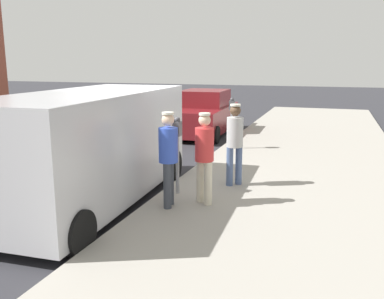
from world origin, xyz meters
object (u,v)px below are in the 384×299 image
object	(u,v)px
pedestrian_in_blue	(168,153)
pedestrian_in_red	(204,153)
parked_van	(89,145)
parking_meter_near	(177,142)
pedestrian_in_gray	(235,139)
parked_sedan_ahead	(203,114)
parking_meter_far	(232,114)

from	to	relation	value
pedestrian_in_blue	pedestrian_in_red	xyz separation A→B (m)	(0.55, 0.36, -0.02)
pedestrian_in_blue	parked_van	distance (m)	1.62
parking_meter_near	pedestrian_in_red	size ratio (longest dim) A/B	0.91
parking_meter_near	pedestrian_in_gray	xyz separation A→B (m)	(0.93, 0.90, -0.05)
pedestrian_in_red	parked_sedan_ahead	distance (m)	8.34
parking_meter_far	pedestrian_in_blue	world-z (taller)	pedestrian_in_blue
parked_sedan_ahead	pedestrian_in_gray	bearing A→B (deg)	-67.76
parked_van	parked_sedan_ahead	world-z (taller)	parked_van
parking_meter_far	pedestrian_in_red	size ratio (longest dim) A/B	0.91
pedestrian_in_gray	pedestrian_in_red	distance (m)	1.34
parking_meter_far	pedestrian_in_gray	bearing A→B (deg)	-75.78
parking_meter_far	parked_sedan_ahead	distance (m)	3.49
parking_meter_far	pedestrian_in_red	distance (m)	5.03
parking_meter_far	pedestrian_in_blue	size ratio (longest dim) A/B	0.89
pedestrian_in_red	parking_meter_far	bearing A→B (deg)	97.70
parked_van	parked_sedan_ahead	size ratio (longest dim) A/B	1.18
pedestrian_in_blue	pedestrian_in_gray	bearing A→B (deg)	64.33
parking_meter_near	pedestrian_in_red	world-z (taller)	pedestrian_in_red
pedestrian_in_gray	pedestrian_in_red	xyz separation A→B (m)	(-0.26, -1.32, -0.03)
pedestrian_in_blue	parked_sedan_ahead	bearing A→B (deg)	102.92
parking_meter_near	pedestrian_in_gray	bearing A→B (deg)	44.17
parking_meter_far	pedestrian_in_red	bearing A→B (deg)	-82.30
pedestrian_in_gray	parked_sedan_ahead	world-z (taller)	pedestrian_in_gray
parking_meter_near	pedestrian_in_red	bearing A→B (deg)	-31.55
pedestrian_in_gray	parked_sedan_ahead	bearing A→B (deg)	112.24
pedestrian_in_gray	parked_van	distance (m)	2.93
parked_sedan_ahead	parking_meter_near	bearing A→B (deg)	-76.68
parking_meter_near	parked_van	world-z (taller)	parked_van
pedestrian_in_gray	parked_van	world-z (taller)	parked_van
parked_van	parked_sedan_ahead	bearing A→B (deg)	91.98
parking_meter_near	pedestrian_in_red	xyz separation A→B (m)	(0.67, -0.41, -0.08)
pedestrian_in_gray	pedestrian_in_red	world-z (taller)	pedestrian_in_gray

